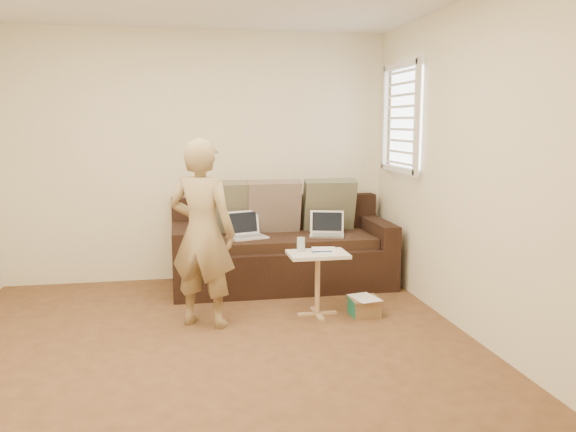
% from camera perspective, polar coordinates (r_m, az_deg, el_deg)
% --- Properties ---
extents(floor, '(4.50, 4.50, 0.00)m').
position_cam_1_polar(floor, '(4.37, -7.08, -13.36)').
color(floor, '#4F341D').
rests_on(floor, ground).
extents(wall_back, '(4.00, 0.00, 4.00)m').
position_cam_1_polar(wall_back, '(6.30, -8.67, 5.66)').
color(wall_back, '#EFE7BA').
rests_on(wall_back, ground).
extents(wall_front, '(4.00, 0.00, 4.00)m').
position_cam_1_polar(wall_front, '(1.83, -3.20, -2.23)').
color(wall_front, '#EFE7BA').
rests_on(wall_front, ground).
extents(wall_right, '(0.00, 4.50, 4.50)m').
position_cam_1_polar(wall_right, '(4.63, 18.20, 4.13)').
color(wall_right, '#EFE7BA').
rests_on(wall_right, ground).
extents(window_blinds, '(0.12, 0.88, 1.08)m').
position_cam_1_polar(window_blinds, '(5.95, 10.91, 9.26)').
color(window_blinds, white).
rests_on(window_blinds, wall_right).
extents(sofa, '(2.20, 0.95, 0.85)m').
position_cam_1_polar(sofa, '(6.03, -0.58, -2.78)').
color(sofa, black).
rests_on(sofa, ground).
extents(pillow_left, '(0.55, 0.29, 0.57)m').
position_cam_1_polar(pillow_left, '(6.12, -6.51, 0.81)').
color(pillow_left, '#585741').
rests_on(pillow_left, sofa).
extents(pillow_mid, '(0.55, 0.27, 0.57)m').
position_cam_1_polar(pillow_mid, '(6.15, -1.36, 0.90)').
color(pillow_mid, '#6D564E').
rests_on(pillow_mid, sofa).
extents(pillow_right, '(0.55, 0.28, 0.57)m').
position_cam_1_polar(pillow_right, '(6.30, 3.98, 1.08)').
color(pillow_right, '#585741').
rests_on(pillow_right, sofa).
extents(laptop_silver, '(0.40, 0.34, 0.23)m').
position_cam_1_polar(laptop_silver, '(5.99, 3.78, -1.96)').
color(laptop_silver, '#B7BABC').
rests_on(laptop_silver, sofa).
extents(laptop_white, '(0.42, 0.36, 0.26)m').
position_cam_1_polar(laptop_white, '(5.90, -3.91, -2.12)').
color(laptop_white, white).
rests_on(laptop_white, sofa).
extents(person, '(0.67, 0.60, 1.54)m').
position_cam_1_polar(person, '(4.83, -8.27, -1.65)').
color(person, '#9A8F54').
rests_on(person, ground).
extents(side_table, '(0.50, 0.35, 0.55)m').
position_cam_1_polar(side_table, '(5.15, 2.86, -6.55)').
color(side_table, silver).
rests_on(side_table, ground).
extents(drinking_glass, '(0.07, 0.07, 0.12)m').
position_cam_1_polar(drinking_glass, '(5.11, 1.25, -2.76)').
color(drinking_glass, silver).
rests_on(drinking_glass, side_table).
extents(scissors, '(0.20, 0.15, 0.02)m').
position_cam_1_polar(scissors, '(5.08, 3.27, -3.45)').
color(scissors, silver).
rests_on(scissors, side_table).
extents(paper_on_table, '(0.25, 0.33, 0.00)m').
position_cam_1_polar(paper_on_table, '(5.16, 3.58, -3.33)').
color(paper_on_table, white).
rests_on(paper_on_table, side_table).
extents(striped_box, '(0.26, 0.26, 0.16)m').
position_cam_1_polar(striped_box, '(5.22, 7.38, -8.65)').
color(striped_box, '#DB4820').
rests_on(striped_box, ground).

